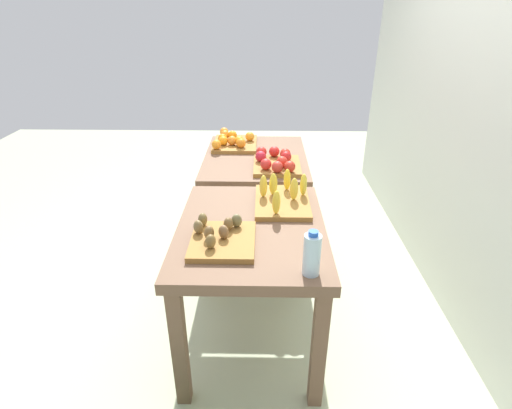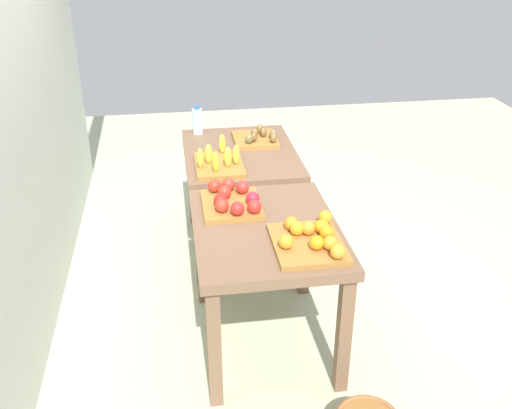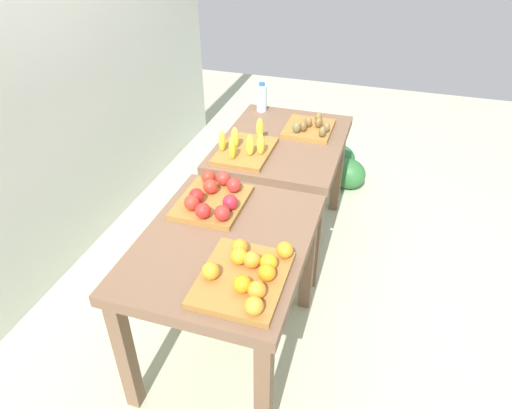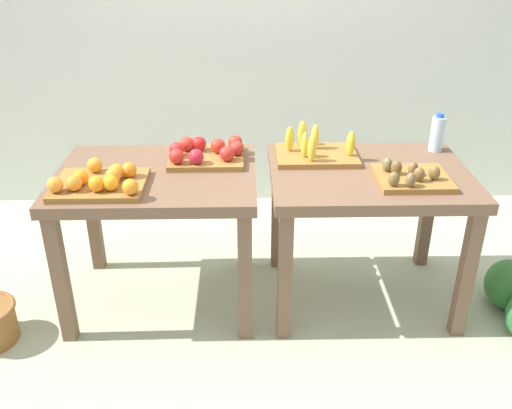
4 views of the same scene
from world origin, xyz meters
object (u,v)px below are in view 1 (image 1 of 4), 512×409
(display_table_right, at_px, (251,244))
(kiwi_bin, at_px, (221,237))
(display_table_left, at_px, (255,170))
(banana_crate, at_px, (282,198))
(apple_bin, at_px, (276,162))
(wicker_basket, at_px, (224,188))
(orange_bin, at_px, (233,141))
(water_bottle, at_px, (312,254))

(display_table_right, height_order, kiwi_bin, kiwi_bin)
(kiwi_bin, bearing_deg, display_table_left, 173.52)
(banana_crate, relative_size, kiwi_bin, 1.22)
(apple_bin, bearing_deg, wicker_basket, -155.93)
(orange_bin, relative_size, wicker_basket, 1.43)
(apple_bin, distance_m, kiwi_bin, 1.08)
(orange_bin, bearing_deg, display_table_right, 8.16)
(kiwi_bin, bearing_deg, wicker_basket, -174.66)
(kiwi_bin, relative_size, water_bottle, 1.65)
(apple_bin, bearing_deg, water_bottle, 5.33)
(display_table_left, relative_size, display_table_right, 1.00)
(banana_crate, distance_m, kiwi_bin, 0.55)
(display_table_right, distance_m, wicker_basket, 2.11)
(display_table_left, xyz_separation_m, kiwi_bin, (1.29, -0.15, 0.15))
(wicker_basket, bearing_deg, display_table_left, 21.71)
(banana_crate, xyz_separation_m, water_bottle, (0.69, 0.10, 0.06))
(apple_bin, xyz_separation_m, wicker_basket, (-1.14, -0.51, -0.73))
(display_table_left, xyz_separation_m, orange_bin, (-0.24, -0.19, 0.16))
(display_table_right, relative_size, apple_bin, 2.44)
(banana_crate, bearing_deg, water_bottle, 8.09)
(display_table_right, xyz_separation_m, banana_crate, (-0.27, 0.18, 0.16))
(display_table_left, height_order, kiwi_bin, kiwi_bin)
(kiwi_bin, height_order, wicker_basket, kiwi_bin)
(display_table_right, bearing_deg, water_bottle, 33.16)
(display_table_right, bearing_deg, kiwi_bin, -40.35)
(display_table_right, height_order, apple_bin, apple_bin)
(kiwi_bin, distance_m, wicker_basket, 2.30)
(kiwi_bin, bearing_deg, orange_bin, -178.21)
(display_table_left, xyz_separation_m, water_bottle, (1.54, 0.28, 0.22))
(display_table_left, bearing_deg, water_bottle, 10.19)
(display_table_left, xyz_separation_m, wicker_basket, (-0.88, -0.35, -0.57))
(kiwi_bin, xyz_separation_m, water_bottle, (0.25, 0.42, 0.07))
(orange_bin, xyz_separation_m, wicker_basket, (-0.64, -0.16, -0.72))
(display_table_left, relative_size, wicker_basket, 3.28)
(display_table_left, distance_m, display_table_right, 1.12)
(apple_bin, relative_size, banana_crate, 0.97)
(display_table_left, height_order, wicker_basket, display_table_left)
(apple_bin, height_order, kiwi_bin, apple_bin)
(display_table_left, relative_size, kiwi_bin, 2.89)
(water_bottle, height_order, wicker_basket, water_bottle)
(apple_bin, relative_size, kiwi_bin, 1.18)
(apple_bin, bearing_deg, display_table_right, -10.32)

